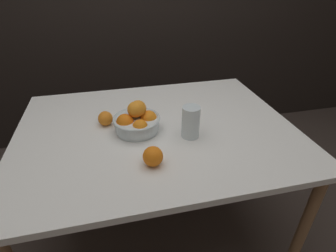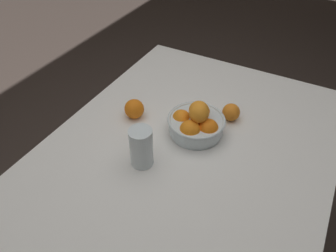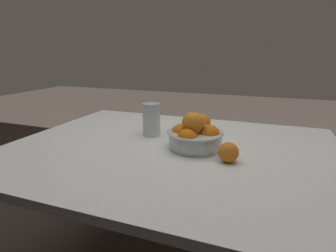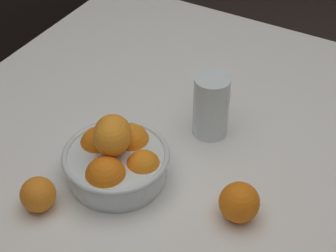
{
  "view_description": "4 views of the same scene",
  "coord_description": "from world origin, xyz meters",
  "px_view_note": "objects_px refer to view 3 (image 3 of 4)",
  "views": [
    {
      "loc": [
        -0.19,
        -1.08,
        1.39
      ],
      "look_at": [
        0.04,
        -0.1,
        0.77
      ],
      "focal_mm": 28.0,
      "sensor_mm": 36.0,
      "label": 1
    },
    {
      "loc": [
        0.8,
        0.35,
        1.58
      ],
      "look_at": [
        -0.02,
        -0.09,
        0.77
      ],
      "focal_mm": 35.0,
      "sensor_mm": 36.0,
      "label": 2
    },
    {
      "loc": [
        -0.34,
        0.96,
        1.08
      ],
      "look_at": [
        0.05,
        -0.1,
        0.76
      ],
      "focal_mm": 28.0,
      "sensor_mm": 36.0,
      "label": 3
    },
    {
      "loc": [
        -0.77,
        -0.52,
        1.56
      ],
      "look_at": [
        0.04,
        -0.06,
        0.77
      ],
      "focal_mm": 60.0,
      "sensor_mm": 36.0,
      "label": 4
    }
  ],
  "objects_px": {
    "juice_glass": "(151,121)",
    "orange_loose_near_bowl": "(203,122)",
    "fruit_bowl": "(194,135)",
    "orange_loose_front": "(229,152)"
  },
  "relations": [
    {
      "from": "juice_glass",
      "to": "orange_loose_front",
      "type": "bearing_deg",
      "value": 153.12
    },
    {
      "from": "orange_loose_near_bowl",
      "to": "fruit_bowl",
      "type": "bearing_deg",
      "value": 95.74
    },
    {
      "from": "fruit_bowl",
      "to": "orange_loose_front",
      "type": "xyz_separation_m",
      "value": [
        -0.15,
        0.09,
        -0.02
      ]
    },
    {
      "from": "fruit_bowl",
      "to": "juice_glass",
      "type": "height_order",
      "value": "same"
    },
    {
      "from": "fruit_bowl",
      "to": "juice_glass",
      "type": "bearing_deg",
      "value": -23.85
    },
    {
      "from": "fruit_bowl",
      "to": "orange_loose_near_bowl",
      "type": "relative_size",
      "value": 2.76
    },
    {
      "from": "fruit_bowl",
      "to": "juice_glass",
      "type": "xyz_separation_m",
      "value": [
        0.23,
        -0.1,
        0.02
      ]
    },
    {
      "from": "juice_glass",
      "to": "orange_loose_near_bowl",
      "type": "bearing_deg",
      "value": -141.37
    },
    {
      "from": "fruit_bowl",
      "to": "orange_loose_near_bowl",
      "type": "distance_m",
      "value": 0.27
    },
    {
      "from": "fruit_bowl",
      "to": "orange_loose_front",
      "type": "bearing_deg",
      "value": 148.66
    }
  ]
}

